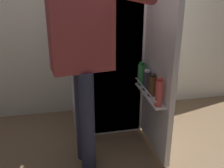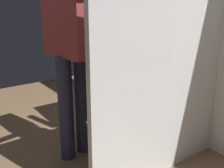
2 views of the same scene
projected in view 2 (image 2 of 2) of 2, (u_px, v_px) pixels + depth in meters
ground_plane at (110, 162)px, 2.25m from camera, size 5.06×5.06×0.00m
kitchen_wall at (193, 6)px, 2.38m from camera, size 4.40×0.10×2.47m
refrigerator at (161, 50)px, 2.24m from camera, size 0.73×1.26×1.78m
person at (72, 31)px, 2.06m from camera, size 0.64×0.75×1.74m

